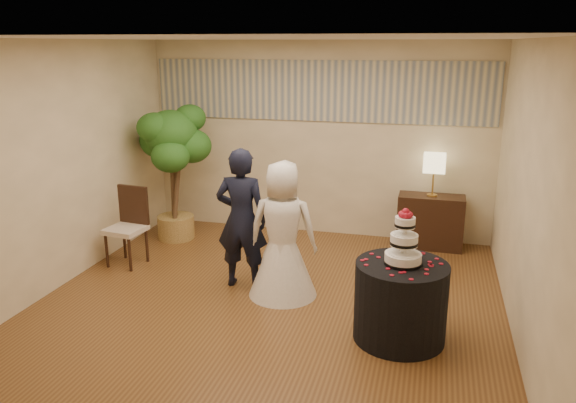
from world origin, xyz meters
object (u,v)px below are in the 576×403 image
(console, at_px, (430,222))
(ficus_tree, at_px, (173,172))
(groom, at_px, (242,219))
(side_chair, at_px, (125,227))
(cake_table, at_px, (400,302))
(wedding_cake, at_px, (404,237))
(table_lamp, at_px, (434,175))
(bride, at_px, (283,230))

(console, distance_m, ficus_tree, 3.68)
(groom, distance_m, side_chair, 1.70)
(cake_table, xyz_separation_m, ficus_tree, (-3.35, 2.11, 0.60))
(cake_table, xyz_separation_m, side_chair, (-3.51, 1.03, 0.11))
(ficus_tree, bearing_deg, console, 8.89)
(wedding_cake, height_order, ficus_tree, ficus_tree)
(cake_table, height_order, table_lamp, table_lamp)
(ficus_tree, height_order, side_chair, ficus_tree)
(wedding_cake, xyz_separation_m, table_lamp, (0.23, 2.67, -0.01))
(cake_table, bearing_deg, bride, 153.54)
(wedding_cake, relative_size, console, 0.61)
(table_lamp, xyz_separation_m, side_chair, (-3.74, -1.65, -0.53))
(side_chair, bearing_deg, bride, -2.17)
(groom, distance_m, console, 2.85)
(bride, relative_size, table_lamp, 2.67)
(side_chair, bearing_deg, ficus_tree, 88.77)
(wedding_cake, height_order, side_chair, wedding_cake)
(console, height_order, table_lamp, table_lamp)
(groom, bearing_deg, table_lamp, -141.35)
(groom, relative_size, ficus_tree, 0.83)
(groom, relative_size, bride, 1.06)
(bride, distance_m, ficus_tree, 2.48)
(groom, xyz_separation_m, table_lamp, (2.09, 1.88, 0.21))
(groom, distance_m, bride, 0.54)
(groom, xyz_separation_m, bride, (0.52, -0.13, -0.05))
(cake_table, bearing_deg, wedding_cake, 0.00)
(wedding_cake, bearing_deg, console, 85.12)
(console, bearing_deg, ficus_tree, -170.86)
(cake_table, bearing_deg, ficus_tree, 147.76)
(bride, distance_m, wedding_cake, 1.52)
(groom, relative_size, console, 1.84)
(cake_table, bearing_deg, side_chair, 163.72)
(groom, relative_size, table_lamp, 2.83)
(groom, distance_m, table_lamp, 2.82)
(cake_table, xyz_separation_m, console, (0.23, 2.67, -0.01))
(groom, relative_size, cake_table, 1.88)
(bride, height_order, wedding_cake, bride)
(bride, distance_m, table_lamp, 2.56)
(wedding_cake, distance_m, table_lamp, 2.68)
(wedding_cake, distance_m, ficus_tree, 3.96)
(console, bearing_deg, wedding_cake, -94.63)
(groom, height_order, console, groom)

